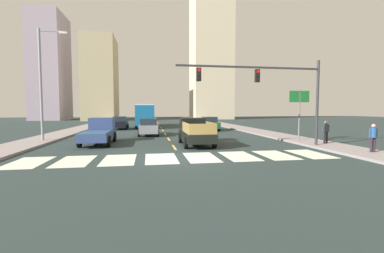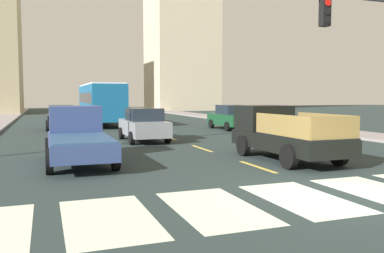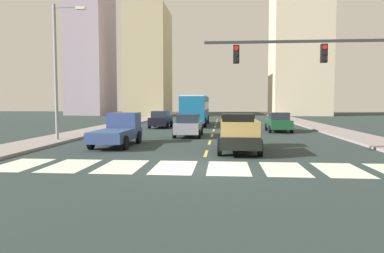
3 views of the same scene
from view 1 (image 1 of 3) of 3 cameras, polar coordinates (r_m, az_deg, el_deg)
ground_plane at (r=14.28m, az=-2.34°, el=-6.85°), size 160.00×160.00×0.00m
sidewalk_right at (r=34.37m, az=11.85°, el=-0.60°), size 2.96×110.00×0.15m
sidewalk_left at (r=33.28m, az=-25.10°, el=-1.01°), size 2.96×110.00×0.15m
crosswalk_stripe_0 at (r=15.37m, az=-32.19°, el=-6.66°), size 1.67×3.13×0.01m
crosswalk_stripe_1 at (r=14.66m, az=-24.23°, el=-6.89°), size 1.67×3.13×0.01m
crosswalk_stripe_2 at (r=14.26m, az=-15.64°, el=-6.99°), size 1.67×3.13×0.01m
crosswalk_stripe_3 at (r=14.19m, az=-6.76°, el=-6.93°), size 1.67×3.13×0.01m
crosswalk_stripe_4 at (r=14.46m, az=2.00°, el=-6.71°), size 1.67×3.13×0.01m
crosswalk_stripe_5 at (r=15.04m, az=10.25°, el=-6.36°), size 1.67×3.13×0.01m
crosswalk_stripe_6 at (r=15.90m, az=17.73°, el=-5.93°), size 1.67×3.13×0.01m
crosswalk_stripe_7 at (r=17.00m, az=24.34°, el=-5.46°), size 1.67×3.13×0.01m
lane_dash_0 at (r=18.21m, az=-3.90°, el=-4.55°), size 0.16×2.40×0.01m
lane_dash_1 at (r=23.15m, az=-5.10°, el=-2.78°), size 0.16×2.40×0.01m
lane_dash_2 at (r=28.11m, az=-5.87°, el=-1.64°), size 0.16×2.40×0.01m
lane_dash_3 at (r=33.08m, az=-6.41°, el=-0.83°), size 0.16×2.40×0.01m
lane_dash_4 at (r=38.06m, az=-6.81°, el=-0.24°), size 0.16×2.40×0.01m
lane_dash_5 at (r=43.05m, az=-7.12°, el=0.21°), size 0.16×2.40×0.01m
lane_dash_6 at (r=48.04m, az=-7.36°, el=0.58°), size 0.16×2.40×0.01m
lane_dash_7 at (r=53.03m, az=-7.56°, el=0.87°), size 0.16×2.40×0.01m
pickup_stakebed at (r=19.56m, az=0.66°, el=-1.22°), size 2.18×5.20×1.96m
pickup_dark at (r=21.37m, az=-19.52°, el=-1.05°), size 2.18×5.20×1.96m
city_bus at (r=39.90m, az=-10.16°, el=2.71°), size 2.72×10.80×3.32m
sedan_near_left at (r=36.01m, az=-15.42°, el=0.79°), size 2.02×4.40×1.72m
sedan_far at (r=26.76m, az=-9.47°, el=-0.10°), size 2.02×4.40×1.72m
sedan_mid at (r=32.84m, az=3.77°, el=0.65°), size 2.02×4.40×1.72m
traffic_signal_gantry at (r=18.58m, az=17.46°, el=8.54°), size 9.97×0.27×6.00m
direction_sign_green at (r=22.54m, az=22.36°, el=4.50°), size 1.70×0.12×4.20m
streetlight_left at (r=24.17m, az=-29.78°, el=8.82°), size 2.20×0.28×9.00m
pedestrian_waiting at (r=21.50m, az=27.17°, el=-0.70°), size 0.53×0.34×1.64m
pedestrian_walking at (r=18.42m, az=34.78°, el=-1.63°), size 0.53×0.34×1.64m
tower_tall_centre at (r=76.92m, az=4.17°, el=19.47°), size 10.55×10.65×46.99m
block_mid_left at (r=75.70m, az=-28.53°, el=11.24°), size 7.20×11.12×26.19m
block_mid_right at (r=67.73m, az=-19.29°, el=9.67°), size 7.26×10.86×19.76m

